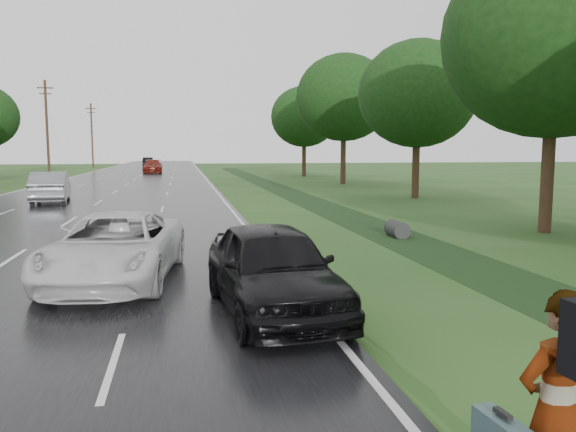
# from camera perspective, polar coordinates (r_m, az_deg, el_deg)

# --- Properties ---
(road) EXTENTS (14.00, 180.00, 0.04)m
(road) POSITION_cam_1_polar(r_m,az_deg,el_deg) (52.82, -15.58, 3.41)
(road) COLOR black
(road) RESTS_ON ground
(edge_stripe_east) EXTENTS (0.12, 180.00, 0.01)m
(edge_stripe_east) POSITION_cam_1_polar(r_m,az_deg,el_deg) (52.68, -8.23, 3.61)
(edge_stripe_east) COLOR silver
(edge_stripe_east) RESTS_ON road
(edge_stripe_west) EXTENTS (0.12, 180.00, 0.01)m
(edge_stripe_west) POSITION_cam_1_polar(r_m,az_deg,el_deg) (53.81, -22.77, 3.22)
(edge_stripe_west) COLOR silver
(edge_stripe_west) RESTS_ON road
(center_line) EXTENTS (0.12, 180.00, 0.01)m
(center_line) POSITION_cam_1_polar(r_m,az_deg,el_deg) (52.82, -15.58, 3.44)
(center_line) COLOR silver
(center_line) RESTS_ON road
(drainage_ditch) EXTENTS (2.20, 120.00, 0.56)m
(drainage_ditch) POSITION_cam_1_polar(r_m,az_deg,el_deg) (27.33, 4.25, 0.74)
(drainage_ditch) COLOR black
(drainage_ditch) RESTS_ON ground
(utility_pole_far) EXTENTS (1.60, 0.26, 10.00)m
(utility_pole_far) POSITION_cam_1_polar(r_m,az_deg,el_deg) (64.07, -23.28, 8.30)
(utility_pole_far) COLOR #372216
(utility_pole_far) RESTS_ON ground
(utility_pole_distant) EXTENTS (1.60, 0.26, 10.00)m
(utility_pole_distant) POSITION_cam_1_polar(r_m,az_deg,el_deg) (93.58, -19.30, 7.82)
(utility_pole_distant) COLOR #372216
(utility_pole_distant) RESTS_ON ground
(tree_east_b) EXTENTS (7.60, 7.60, 10.11)m
(tree_east_b) POSITION_cam_1_polar(r_m,az_deg,el_deg) (21.89, 25.48, 16.07)
(tree_east_b) COLOR #372216
(tree_east_b) RESTS_ON ground
(tree_east_c) EXTENTS (7.00, 7.00, 9.29)m
(tree_east_c) POSITION_cam_1_polar(r_m,az_deg,el_deg) (34.56, 13.04, 11.98)
(tree_east_c) COLOR #372216
(tree_east_c) RESTS_ON ground
(tree_east_d) EXTENTS (8.00, 8.00, 10.76)m
(tree_east_d) POSITION_cam_1_polar(r_m,az_deg,el_deg) (47.65, 5.70, 11.87)
(tree_east_d) COLOR #372216
(tree_east_d) RESTS_ON ground
(tree_east_f) EXTENTS (7.20, 7.20, 9.62)m
(tree_east_f) POSITION_cam_1_polar(r_m,az_deg,el_deg) (61.06, 1.65, 10.04)
(tree_east_f) COLOR #372216
(tree_east_f) RESTS_ON ground
(pedestrian) EXTENTS (0.89, 0.75, 1.90)m
(pedestrian) POSITION_cam_1_polar(r_m,az_deg,el_deg) (4.85, 25.63, -17.35)
(pedestrian) COLOR #A5998C
(pedestrian) RESTS_ON ground
(white_pickup) EXTENTS (3.12, 5.59, 1.48)m
(white_pickup) POSITION_cam_1_polar(r_m,az_deg,el_deg) (12.81, -17.16, -3.09)
(white_pickup) COLOR silver
(white_pickup) RESTS_ON road
(dark_sedan) EXTENTS (2.29, 4.82, 1.59)m
(dark_sedan) POSITION_cam_1_polar(r_m,az_deg,el_deg) (9.89, -1.58, -5.33)
(dark_sedan) COLOR black
(dark_sedan) RESTS_ON road
(silver_sedan) EXTENTS (2.37, 5.22, 1.66)m
(silver_sedan) POSITION_cam_1_polar(r_m,az_deg,el_deg) (32.95, -22.98, 2.71)
(silver_sedan) COLOR gray
(silver_sedan) RESTS_ON road
(far_car_red) EXTENTS (2.38, 5.62, 1.62)m
(far_car_red) POSITION_cam_1_polar(r_m,az_deg,el_deg) (70.16, -13.60, 4.92)
(far_car_red) COLOR maroon
(far_car_red) RESTS_ON road
(far_car_dark) EXTENTS (1.68, 4.64, 1.52)m
(far_car_dark) POSITION_cam_1_polar(r_m,az_deg,el_deg) (97.17, -14.00, 5.35)
(far_car_dark) COLOR black
(far_car_dark) RESTS_ON road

